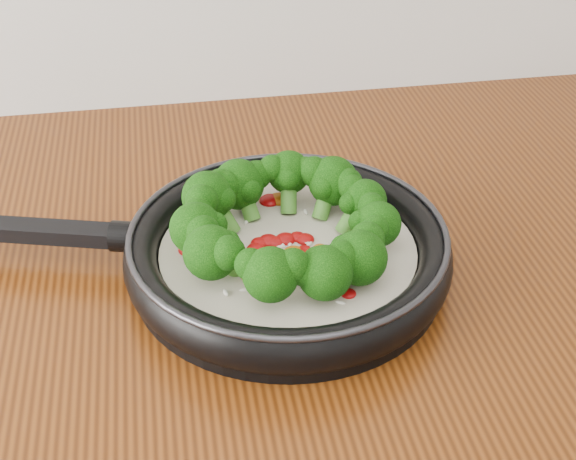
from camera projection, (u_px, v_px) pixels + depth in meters
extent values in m
cylinder|color=black|center=(288.00, 270.00, 0.73)|extent=(0.35, 0.35, 0.01)
torus|color=black|center=(288.00, 251.00, 0.72)|extent=(0.36, 0.36, 0.03)
torus|color=#2D2D33|center=(288.00, 233.00, 0.71)|extent=(0.35, 0.35, 0.01)
cube|color=black|center=(45.00, 232.00, 0.74)|extent=(0.17, 0.07, 0.01)
cylinder|color=black|center=(126.00, 237.00, 0.73)|extent=(0.03, 0.04, 0.03)
cylinder|color=beige|center=(288.00, 257.00, 0.72)|extent=(0.29, 0.29, 0.02)
ellipsoid|color=#9D0708|center=(348.00, 294.00, 0.66)|extent=(0.02, 0.02, 0.01)
ellipsoid|color=#9D0708|center=(298.00, 254.00, 0.71)|extent=(0.02, 0.02, 0.01)
ellipsoid|color=#AF530B|center=(282.00, 265.00, 0.69)|extent=(0.02, 0.02, 0.01)
ellipsoid|color=#9D0708|center=(268.00, 241.00, 0.72)|extent=(0.02, 0.02, 0.01)
ellipsoid|color=#9D0708|center=(259.00, 243.00, 0.72)|extent=(0.02, 0.02, 0.01)
ellipsoid|color=#AF530B|center=(250.00, 276.00, 0.68)|extent=(0.02, 0.02, 0.01)
ellipsoid|color=#9D0708|center=(304.00, 250.00, 0.71)|extent=(0.02, 0.02, 0.01)
ellipsoid|color=#9D0708|center=(305.00, 239.00, 0.73)|extent=(0.02, 0.02, 0.01)
ellipsoid|color=#AF530B|center=(279.00, 199.00, 0.78)|extent=(0.03, 0.03, 0.01)
ellipsoid|color=#9D0708|center=(261.00, 273.00, 0.68)|extent=(0.02, 0.02, 0.01)
ellipsoid|color=#9D0708|center=(341.00, 200.00, 0.78)|extent=(0.02, 0.02, 0.01)
ellipsoid|color=#AF530B|center=(266.00, 269.00, 0.69)|extent=(0.02, 0.02, 0.01)
ellipsoid|color=#9D0708|center=(189.00, 250.00, 0.71)|extent=(0.02, 0.02, 0.01)
ellipsoid|color=#9D0708|center=(269.00, 262.00, 0.70)|extent=(0.02, 0.02, 0.01)
ellipsoid|color=#AF530B|center=(294.00, 254.00, 0.71)|extent=(0.03, 0.03, 0.01)
ellipsoid|color=#9D0708|center=(256.00, 249.00, 0.71)|extent=(0.02, 0.02, 0.01)
ellipsoid|color=#9D0708|center=(377.00, 237.00, 0.73)|extent=(0.02, 0.02, 0.01)
ellipsoid|color=#AF530B|center=(320.00, 249.00, 0.71)|extent=(0.02, 0.02, 0.01)
ellipsoid|color=#9D0708|center=(270.00, 201.00, 0.78)|extent=(0.03, 0.03, 0.01)
ellipsoid|color=#9D0708|center=(297.00, 237.00, 0.73)|extent=(0.02, 0.02, 0.01)
ellipsoid|color=#AF530B|center=(242.00, 255.00, 0.71)|extent=(0.02, 0.02, 0.01)
ellipsoid|color=#9D0708|center=(286.00, 239.00, 0.73)|extent=(0.03, 0.03, 0.01)
ellipsoid|color=#9D0708|center=(275.00, 242.00, 0.72)|extent=(0.02, 0.02, 0.01)
ellipsoid|color=white|center=(310.00, 244.00, 0.72)|extent=(0.01, 0.01, 0.00)
ellipsoid|color=white|center=(290.00, 244.00, 0.72)|extent=(0.01, 0.01, 0.00)
ellipsoid|color=white|center=(283.00, 275.00, 0.68)|extent=(0.01, 0.01, 0.00)
ellipsoid|color=white|center=(341.00, 303.00, 0.65)|extent=(0.01, 0.01, 0.00)
ellipsoid|color=white|center=(281.00, 251.00, 0.71)|extent=(0.00, 0.01, 0.00)
ellipsoid|color=white|center=(306.00, 212.00, 0.76)|extent=(0.00, 0.01, 0.00)
ellipsoid|color=white|center=(332.00, 253.00, 0.71)|extent=(0.01, 0.01, 0.00)
ellipsoid|color=white|center=(283.00, 244.00, 0.72)|extent=(0.01, 0.01, 0.00)
ellipsoid|color=white|center=(293.00, 240.00, 0.73)|extent=(0.01, 0.01, 0.00)
ellipsoid|color=white|center=(251.00, 211.00, 0.77)|extent=(0.01, 0.01, 0.00)
ellipsoid|color=white|center=(306.00, 243.00, 0.72)|extent=(0.01, 0.01, 0.00)
ellipsoid|color=white|center=(197.00, 263.00, 0.70)|extent=(0.01, 0.01, 0.00)
ellipsoid|color=white|center=(226.00, 293.00, 0.66)|extent=(0.01, 0.01, 0.00)
ellipsoid|color=white|center=(206.00, 231.00, 0.74)|extent=(0.01, 0.01, 0.00)
ellipsoid|color=white|center=(247.00, 222.00, 0.75)|extent=(0.01, 0.01, 0.00)
ellipsoid|color=white|center=(281.00, 247.00, 0.72)|extent=(0.01, 0.00, 0.00)
ellipsoid|color=white|center=(244.00, 290.00, 0.67)|extent=(0.01, 0.00, 0.00)
ellipsoid|color=white|center=(300.00, 284.00, 0.67)|extent=(0.00, 0.01, 0.00)
ellipsoid|color=white|center=(289.00, 244.00, 0.72)|extent=(0.01, 0.01, 0.00)
ellipsoid|color=white|center=(300.00, 238.00, 0.73)|extent=(0.01, 0.01, 0.00)
cylinder|color=#559A32|center=(360.00, 238.00, 0.71)|extent=(0.03, 0.02, 0.03)
sphere|color=black|center=(378.00, 224.00, 0.70)|extent=(0.05, 0.05, 0.04)
sphere|color=black|center=(372.00, 207.00, 0.71)|extent=(0.03, 0.03, 0.03)
sphere|color=black|center=(375.00, 228.00, 0.68)|extent=(0.03, 0.03, 0.02)
sphere|color=black|center=(360.00, 222.00, 0.70)|extent=(0.03, 0.03, 0.02)
cylinder|color=#559A32|center=(350.00, 219.00, 0.73)|extent=(0.03, 0.02, 0.03)
sphere|color=black|center=(365.00, 201.00, 0.73)|extent=(0.05, 0.05, 0.04)
sphere|color=black|center=(352.00, 188.00, 0.74)|extent=(0.03, 0.03, 0.03)
sphere|color=black|center=(371.00, 205.00, 0.71)|extent=(0.03, 0.03, 0.02)
sphere|color=black|center=(350.00, 203.00, 0.72)|extent=(0.02, 0.02, 0.02)
cylinder|color=#559A32|center=(324.00, 203.00, 0.75)|extent=(0.03, 0.03, 0.03)
sphere|color=black|center=(333.00, 181.00, 0.76)|extent=(0.06, 0.06, 0.05)
sphere|color=black|center=(314.00, 172.00, 0.76)|extent=(0.04, 0.04, 0.03)
sphere|color=black|center=(348.00, 183.00, 0.74)|extent=(0.03, 0.03, 0.03)
sphere|color=black|center=(324.00, 187.00, 0.74)|extent=(0.03, 0.03, 0.02)
cylinder|color=#559A32|center=(289.00, 196.00, 0.76)|extent=(0.02, 0.03, 0.04)
sphere|color=black|center=(289.00, 172.00, 0.77)|extent=(0.05, 0.05, 0.04)
sphere|color=black|center=(272.00, 168.00, 0.76)|extent=(0.03, 0.03, 0.03)
sphere|color=black|center=(305.00, 169.00, 0.76)|extent=(0.03, 0.03, 0.02)
sphere|color=black|center=(289.00, 179.00, 0.75)|extent=(0.03, 0.03, 0.02)
cylinder|color=#559A32|center=(248.00, 205.00, 0.75)|extent=(0.03, 0.03, 0.03)
sphere|color=black|center=(239.00, 184.00, 0.75)|extent=(0.06, 0.06, 0.05)
sphere|color=black|center=(225.00, 186.00, 0.74)|extent=(0.04, 0.04, 0.03)
sphere|color=black|center=(257.00, 175.00, 0.76)|extent=(0.04, 0.04, 0.03)
sphere|color=black|center=(248.00, 190.00, 0.74)|extent=(0.03, 0.03, 0.02)
cylinder|color=#559A32|center=(224.00, 217.00, 0.73)|extent=(0.03, 0.03, 0.04)
sphere|color=black|center=(208.00, 197.00, 0.73)|extent=(0.06, 0.06, 0.05)
sphere|color=black|center=(202.00, 201.00, 0.71)|extent=(0.04, 0.04, 0.03)
sphere|color=black|center=(220.00, 183.00, 0.74)|extent=(0.03, 0.03, 0.03)
sphere|color=black|center=(223.00, 199.00, 0.72)|extent=(0.03, 0.03, 0.02)
cylinder|color=#559A32|center=(215.00, 243.00, 0.70)|extent=(0.03, 0.02, 0.04)
sphere|color=black|center=(196.00, 228.00, 0.69)|extent=(0.06, 0.06, 0.05)
sphere|color=black|center=(203.00, 232.00, 0.67)|extent=(0.04, 0.04, 0.03)
sphere|color=black|center=(198.00, 212.00, 0.70)|extent=(0.03, 0.03, 0.03)
sphere|color=black|center=(214.00, 225.00, 0.69)|extent=(0.03, 0.03, 0.02)
cylinder|color=#559A32|center=(228.00, 262.00, 0.68)|extent=(0.03, 0.03, 0.04)
sphere|color=black|center=(211.00, 253.00, 0.66)|extent=(0.06, 0.06, 0.05)
sphere|color=black|center=(228.00, 253.00, 0.64)|extent=(0.04, 0.04, 0.03)
sphere|color=black|center=(202.00, 236.00, 0.67)|extent=(0.03, 0.03, 0.03)
sphere|color=black|center=(227.00, 244.00, 0.66)|extent=(0.03, 0.03, 0.02)
cylinder|color=#559A32|center=(275.00, 280.00, 0.66)|extent=(0.02, 0.03, 0.04)
sphere|color=black|center=(271.00, 275.00, 0.63)|extent=(0.06, 0.06, 0.05)
sphere|color=black|center=(293.00, 266.00, 0.63)|extent=(0.04, 0.04, 0.03)
sphere|color=black|center=(250.00, 264.00, 0.64)|extent=(0.03, 0.03, 0.03)
sphere|color=black|center=(274.00, 261.00, 0.65)|extent=(0.03, 0.03, 0.02)
cylinder|color=#559A32|center=(317.00, 278.00, 0.66)|extent=(0.02, 0.03, 0.03)
sphere|color=black|center=(325.00, 273.00, 0.64)|extent=(0.06, 0.06, 0.05)
sphere|color=black|center=(342.00, 257.00, 0.65)|extent=(0.04, 0.04, 0.03)
sphere|color=black|center=(303.00, 270.00, 0.64)|extent=(0.03, 0.03, 0.03)
sphere|color=black|center=(317.00, 260.00, 0.65)|extent=(0.03, 0.03, 0.02)
cylinder|color=#559A32|center=(345.00, 265.00, 0.68)|extent=(0.03, 0.03, 0.03)
sphere|color=black|center=(359.00, 258.00, 0.66)|extent=(0.06, 0.06, 0.05)
sphere|color=black|center=(367.00, 239.00, 0.67)|extent=(0.04, 0.04, 0.03)
sphere|color=black|center=(343.00, 260.00, 0.65)|extent=(0.03, 0.03, 0.03)
sphere|color=black|center=(344.00, 248.00, 0.67)|extent=(0.03, 0.03, 0.02)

